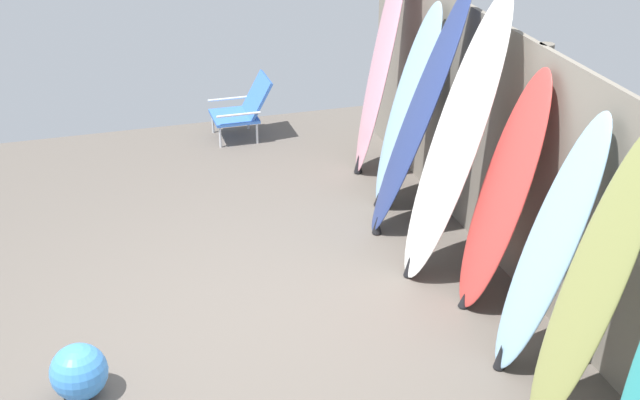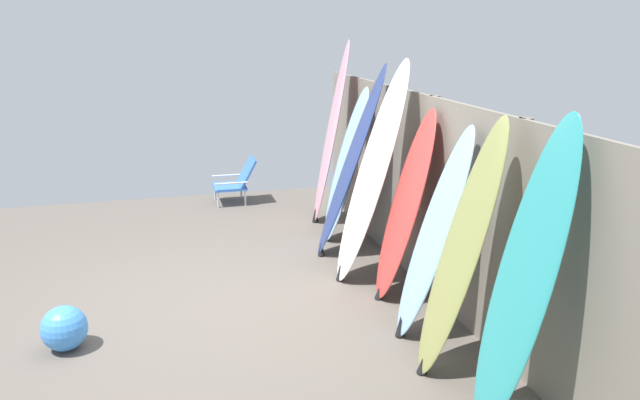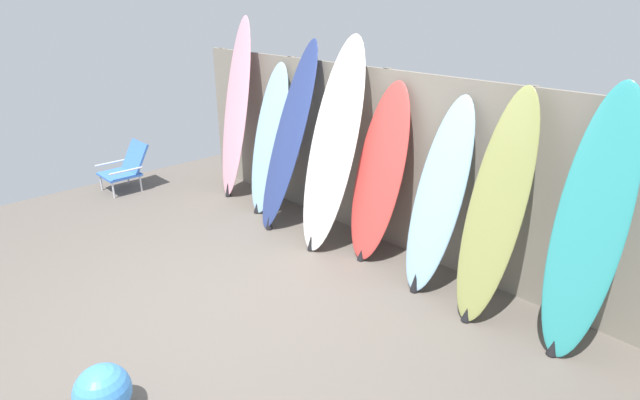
% 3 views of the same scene
% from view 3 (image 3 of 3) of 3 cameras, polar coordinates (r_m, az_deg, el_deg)
% --- Properties ---
extents(ground, '(7.68, 7.68, 0.00)m').
position_cam_3_polar(ground, '(4.37, -11.07, -12.12)').
color(ground, '#5B544C').
extents(fence_back, '(6.08, 0.11, 1.80)m').
position_cam_3_polar(fence_back, '(5.19, 7.06, 4.79)').
color(fence_back, gray).
rests_on(fence_back, ground).
extents(surfboard_pink_0, '(0.61, 0.54, 2.25)m').
position_cam_3_polar(surfboard_pink_0, '(6.48, -9.61, 10.02)').
color(surfboard_pink_0, pink).
rests_on(surfboard_pink_0, ground).
extents(surfboard_skyblue_1, '(0.53, 0.60, 1.76)m').
position_cam_3_polar(surfboard_skyblue_1, '(5.97, -5.82, 6.82)').
color(surfboard_skyblue_1, '#8CB7D6').
rests_on(surfboard_skyblue_1, ground).
extents(surfboard_navy_2, '(0.60, 0.82, 2.05)m').
position_cam_3_polar(surfboard_navy_2, '(5.52, -3.59, 7.16)').
color(surfboard_navy_2, navy).
rests_on(surfboard_navy_2, ground).
extents(surfboard_white_3, '(0.61, 0.75, 2.13)m').
position_cam_3_polar(surfboard_white_3, '(5.00, 1.45, 6.10)').
color(surfboard_white_3, white).
rests_on(surfboard_white_3, ground).
extents(surfboard_red_4, '(0.58, 0.54, 1.73)m').
position_cam_3_polar(surfboard_red_4, '(4.84, 6.76, 2.98)').
color(surfboard_red_4, '#D13D38').
rests_on(surfboard_red_4, ground).
extents(surfboard_skyblue_5, '(0.46, 0.60, 1.70)m').
position_cam_3_polar(surfboard_skyblue_5, '(4.41, 13.39, 0.29)').
color(surfboard_skyblue_5, '#8CB7D6').
rests_on(surfboard_skyblue_5, ground).
extents(surfboard_olive_6, '(0.45, 0.59, 1.84)m').
position_cam_3_polar(surfboard_olive_6, '(4.09, 19.43, -1.04)').
color(surfboard_olive_6, olive).
rests_on(surfboard_olive_6, ground).
extents(surfboard_teal_7, '(0.52, 0.59, 1.95)m').
position_cam_3_polar(surfboard_teal_7, '(3.91, 28.44, -2.77)').
color(surfboard_teal_7, teal).
rests_on(surfboard_teal_7, ground).
extents(beach_chair, '(0.50, 0.58, 0.63)m').
position_cam_3_polar(beach_chair, '(7.24, -21.24, 3.61)').
color(beach_chair, silver).
rests_on(beach_chair, ground).
extents(beach_ball, '(0.35, 0.35, 0.35)m').
position_cam_3_polar(beach_ball, '(3.56, -23.60, -19.46)').
color(beach_ball, '#3F8CE5').
rests_on(beach_ball, ground).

